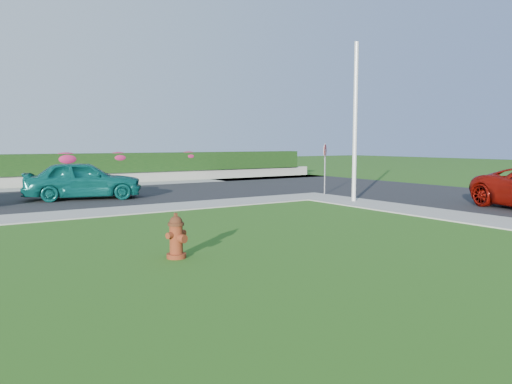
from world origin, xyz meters
TOP-DOWN VIEW (x-y plane):
  - ground at (0.00, 0.00)m, footprint 120.00×120.00m
  - street_right at (12.00, 4.00)m, footprint 8.00×32.00m
  - curb_corner at (7.00, 9.00)m, footprint 2.00×2.00m
  - sidewalk_beyond at (-1.00, 19.00)m, footprint 34.00×2.00m
  - retaining_wall at (-1.00, 20.50)m, footprint 34.00×0.40m
  - hedge at (-1.00, 20.60)m, footprint 32.00×0.90m
  - fire_hydrant at (-2.54, 1.73)m, footprint 0.47×0.45m
  - sedan_teal at (-1.39, 13.10)m, footprint 4.80×2.90m
  - utility_pole at (7.12, 6.63)m, footprint 0.16×0.16m
  - stop_sign at (7.83, 9.14)m, footprint 0.50×0.39m
  - flower_clump_d at (-0.36, 20.50)m, footprint 1.43×0.92m
  - flower_clump_e at (2.46, 20.50)m, footprint 1.27×0.81m
  - flower_clump_f at (6.81, 20.50)m, footprint 1.18×0.76m

SIDE VIEW (x-z plane):
  - ground at x=0.00m, z-range 0.00..0.00m
  - street_right at x=12.00m, z-range 0.00..0.04m
  - curb_corner at x=7.00m, z-range 0.00..0.04m
  - sidewalk_beyond at x=-1.00m, z-range 0.00..0.04m
  - retaining_wall at x=-1.00m, z-range 0.00..0.60m
  - fire_hydrant at x=-2.54m, z-range -0.02..0.88m
  - sedan_teal at x=-1.39m, z-range 0.04..1.57m
  - hedge at x=-1.00m, z-range 0.60..1.70m
  - flower_clump_d at x=-0.36m, z-range 1.06..1.77m
  - flower_clump_e at x=2.46m, z-range 1.13..1.77m
  - flower_clump_f at x=6.81m, z-range 1.17..1.76m
  - stop_sign at x=7.83m, z-range 0.52..2.78m
  - utility_pole at x=7.12m, z-range 0.00..6.05m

